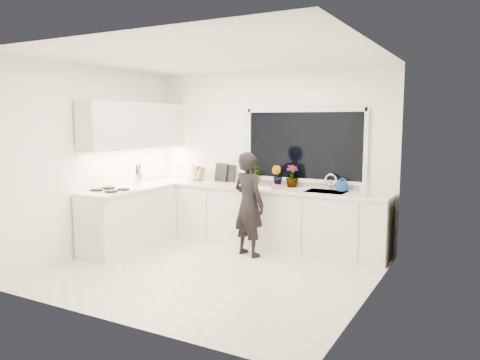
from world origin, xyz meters
The scene contains 25 objects.
floor centered at (0.00, 0.00, -0.01)m, with size 4.00×3.50×0.02m, color beige.
wall_back centered at (0.00, 1.76, 1.35)m, with size 4.00×0.02×2.70m, color white.
wall_left centered at (-2.01, 0.00, 1.35)m, with size 0.02×3.50×2.70m, color white.
wall_right centered at (2.01, 0.00, 1.35)m, with size 0.02×3.50×2.70m, color white.
ceiling centered at (0.00, 0.00, 2.71)m, with size 4.00×3.50×0.02m, color white.
window centered at (0.60, 1.73, 1.55)m, with size 1.80×0.02×1.00m, color black.
base_cabinets_back centered at (0.00, 1.45, 0.44)m, with size 3.92×0.58×0.88m, color white.
base_cabinets_left centered at (-1.67, 0.35, 0.44)m, with size 0.58×1.60×0.88m, color white.
countertop_back centered at (0.00, 1.44, 0.90)m, with size 3.94×0.62×0.04m, color silver.
countertop_left centered at (-1.67, 0.35, 0.90)m, with size 0.62×1.60×0.04m, color silver.
upper_cabinets centered at (-1.79, 0.70, 1.85)m, with size 0.34×2.10×0.70m, color white.
sink centered at (1.05, 1.45, 0.87)m, with size 0.58×0.42×0.14m, color silver.
faucet centered at (1.05, 1.65, 1.03)m, with size 0.03×0.03×0.22m, color silver.
stovetop centered at (-1.69, 0.00, 0.94)m, with size 0.56×0.48×0.03m, color black.
person centered at (0.10, 0.87, 0.74)m, with size 0.54×0.36×1.49m, color black.
pizza_tray centered at (0.17, 1.42, 0.94)m, with size 0.42×0.31×0.03m, color silver.
pizza centered at (0.17, 1.42, 0.95)m, with size 0.38×0.27×0.01m, color red.
watering_can centered at (1.23, 1.61, 0.98)m, with size 0.14×0.14×0.13m, color #1245B1.
paper_towel_roll centered at (-1.33, 1.55, 1.05)m, with size 0.11×0.11×0.26m, color white.
knife_block centered at (-1.20, 1.59, 1.03)m, with size 0.13×0.10×0.22m, color #A1804B.
utensil_crock centered at (-1.85, 0.80, 1.00)m, with size 0.13×0.13×0.16m, color #AFAFB3.
picture_frame_large centered at (-0.68, 1.69, 1.06)m, with size 0.22×0.02×0.28m, color black.
picture_frame_small centered at (-0.84, 1.69, 1.07)m, with size 0.25×0.02×0.30m, color black.
herb_plants centered at (0.09, 1.61, 1.08)m, with size 0.92×0.28×0.34m.
soap_bottles centered at (1.63, 1.30, 1.05)m, with size 0.16×0.15×0.28m.
Camera 1 is at (3.13, -4.93, 1.92)m, focal length 35.00 mm.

